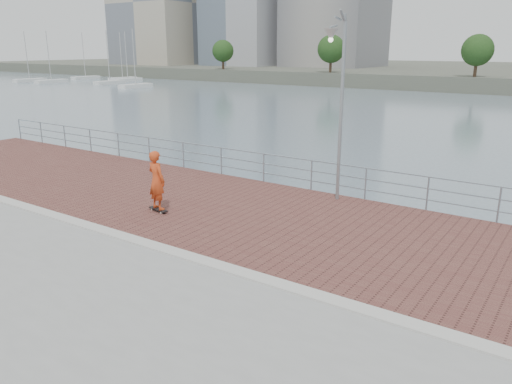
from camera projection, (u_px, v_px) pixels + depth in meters
The scene contains 8 objects.
water at pixel (211, 337), 12.43m from camera, with size 400.00×400.00×0.00m, color slate.
brick_lane at pixel (287, 221), 14.72m from camera, with size 40.00×6.80×0.02m, color brown.
curb at pixel (208, 262), 11.86m from camera, with size 40.00×0.40×0.06m, color #B7B5AD.
guardrail at pixel (338, 176), 17.22m from camera, with size 39.06×0.06×1.13m.
street_lamp at pixel (337, 76), 15.40m from camera, with size 0.42×1.23×5.78m.
skateboard at pixel (158, 209), 15.57m from camera, with size 0.79×0.32×0.09m.
skateboarder at pixel (157, 180), 15.31m from camera, with size 0.67×0.44×1.84m, color #C9421A.
marina at pixel (94, 80), 102.79m from camera, with size 32.10×21.16×10.10m.
Camera 1 is at (7.12, -8.36, 4.95)m, focal length 35.00 mm.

